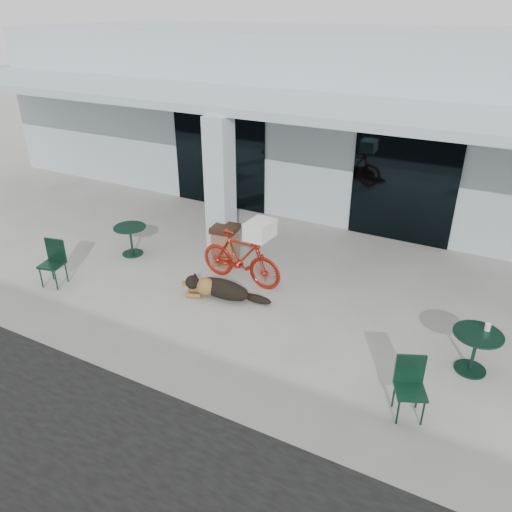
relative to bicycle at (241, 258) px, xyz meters
The scene contains 16 objects.
ground 1.60m from the bicycle, 70.24° to the right, with size 80.00×80.00×0.00m, color #AAA7A0.
building 7.30m from the bicycle, 85.90° to the left, with size 22.00×7.00×4.50m, color #B1C2C8.
storefront_glass_left 4.54m from the bicycle, 127.05° to the left, with size 2.80×0.06×2.70m, color black.
storefront_glass_right 4.32m from the bicycle, 57.08° to the left, with size 2.40×0.06×2.70m, color black.
column 1.67m from the bicycle, 138.24° to the left, with size 0.50×0.50×3.12m, color #B1C2C8.
overhang 3.48m from the bicycle, 76.91° to the left, with size 22.00×2.80×0.18m, color #B1C2C8.
bicycle is the anchor object (origin of this frame).
laundry_basket 0.85m from the bicycle, ahead, with size 0.58×0.43×0.35m, color white.
dog 0.79m from the bicycle, 90.17° to the right, with size 1.32×0.44×0.44m, color black, non-canonical shape.
cup_near_dog 0.70m from the bicycle, 58.16° to the right, with size 0.08×0.08×0.10m, color white.
cafe_table_near 2.83m from the bicycle, behind, with size 0.72×0.72×0.68m, color #113224, non-canonical shape.
cafe_chair_near 3.78m from the bicycle, 150.21° to the right, with size 0.43×0.47×0.94m, color #113224, non-canonical shape.
cafe_table_far 4.60m from the bicycle, ahead, with size 0.74×0.74×0.69m, color #113224, non-canonical shape.
cafe_chair_far_a 4.45m from the bicycle, 29.41° to the right, with size 0.41×0.45×0.90m, color #113224, non-canonical shape.
cup_on_table 4.68m from the bicycle, ahead, with size 0.09×0.09×0.12m, color white.
trash_receptacle 0.89m from the bicycle, 141.60° to the left, with size 0.53×0.53×0.90m, color brown, non-canonical shape.
Camera 1 is at (3.95, -6.33, 5.12)m, focal length 35.00 mm.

